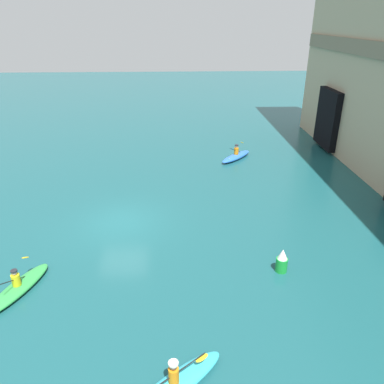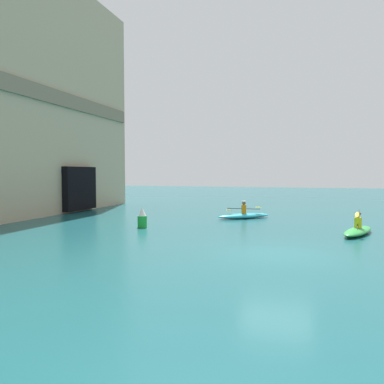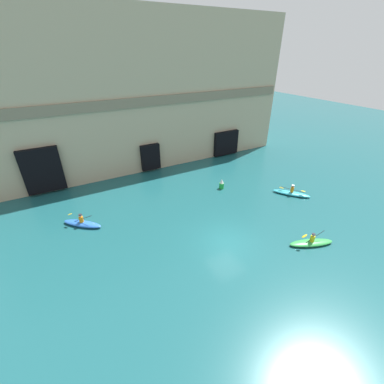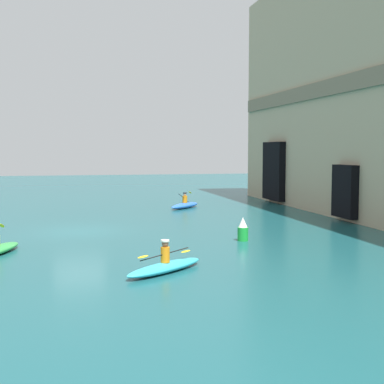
# 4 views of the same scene
# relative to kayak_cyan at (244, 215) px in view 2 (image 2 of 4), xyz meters

# --- Properties ---
(ground_plane) EXTENTS (120.00, 120.00, 0.00)m
(ground_plane) POSITION_rel_kayak_cyan_xyz_m (-9.79, -2.70, -0.20)
(ground_plane) COLOR #195156
(kayak_cyan) EXTENTS (2.84, 3.27, 1.10)m
(kayak_cyan) POSITION_rel_kayak_cyan_xyz_m (0.00, 0.00, 0.00)
(kayak_cyan) COLOR #33B2C6
(kayak_cyan) RESTS_ON ground
(kayak_green) EXTENTS (3.40, 2.01, 1.14)m
(kayak_green) POSITION_rel_kayak_cyan_xyz_m (-4.51, -6.00, -0.01)
(kayak_green) COLOR green
(kayak_green) RESTS_ON ground
(marker_buoy) EXTENTS (0.49, 0.49, 1.07)m
(marker_buoy) POSITION_rel_kayak_cyan_xyz_m (-5.33, 4.50, 0.29)
(marker_buoy) COLOR green
(marker_buoy) RESTS_ON ground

